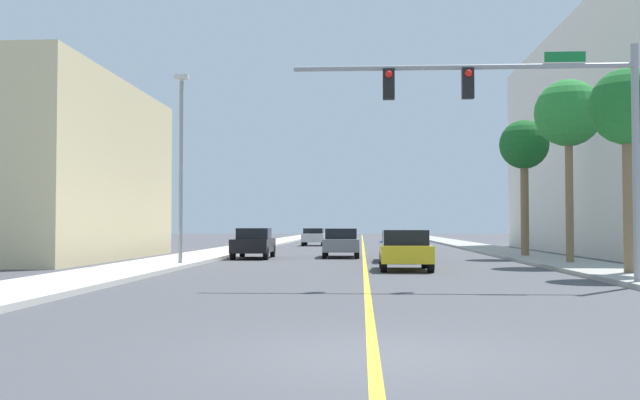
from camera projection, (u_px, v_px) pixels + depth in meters
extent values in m
plane|color=#47474C|center=(363.00, 249.00, 51.10)|extent=(192.00, 192.00, 0.00)
cube|color=beige|center=(245.00, 248.00, 51.58)|extent=(3.07, 168.00, 0.15)
cube|color=#9E9B93|center=(483.00, 248.00, 50.63)|extent=(3.07, 168.00, 0.15)
cube|color=yellow|center=(363.00, 249.00, 51.10)|extent=(0.16, 144.00, 0.01)
cylinder|color=gray|center=(636.00, 162.00, 19.50)|extent=(0.20, 0.20, 6.40)
cylinder|color=gray|center=(462.00, 67.00, 19.86)|extent=(9.24, 0.14, 0.14)
cube|color=black|center=(468.00, 83.00, 19.83)|extent=(0.32, 0.24, 0.84)
sphere|color=red|center=(469.00, 73.00, 19.70)|extent=(0.20, 0.20, 0.20)
cube|color=black|center=(389.00, 84.00, 19.95)|extent=(0.32, 0.24, 0.84)
sphere|color=red|center=(389.00, 74.00, 19.82)|extent=(0.20, 0.20, 0.20)
cube|color=#147233|center=(565.00, 57.00, 19.71)|extent=(1.10, 0.04, 0.28)
cylinder|color=gray|center=(181.00, 171.00, 29.00)|extent=(0.16, 0.16, 7.30)
cube|color=beige|center=(182.00, 77.00, 29.14)|extent=(0.56, 0.28, 0.20)
cylinder|color=brown|center=(630.00, 189.00, 23.04)|extent=(0.42, 0.42, 5.29)
sphere|color=#1E6B28|center=(628.00, 106.00, 23.14)|extent=(2.46, 2.46, 2.46)
cone|color=#1E6B28|center=(630.00, 116.00, 23.79)|extent=(1.19, 0.80, 1.35)
cone|color=#1E6B28|center=(611.00, 116.00, 23.80)|extent=(1.40, 1.03, 1.18)
cone|color=#1E6B28|center=(604.00, 113.00, 23.32)|extent=(0.63, 1.25, 1.20)
cone|color=#1E6B28|center=(620.00, 110.00, 22.59)|extent=(1.10, 0.99, 1.18)
cylinder|color=brown|center=(569.00, 187.00, 29.68)|extent=(0.31, 0.31, 6.11)
sphere|color=#287F33|center=(568.00, 113.00, 29.78)|extent=(2.75, 2.75, 2.75)
cone|color=#287F33|center=(589.00, 117.00, 29.64)|extent=(0.54, 1.24, 1.47)
cone|color=#287F33|center=(561.00, 121.00, 30.60)|extent=(1.64, 0.62, 1.25)
cone|color=#287F33|center=(548.00, 118.00, 29.92)|extent=(0.54, 1.20, 1.30)
cone|color=#287F33|center=(578.00, 115.00, 28.96)|extent=(1.55, 0.70, 1.21)
cylinder|color=brown|center=(525.00, 200.00, 36.30)|extent=(0.40, 0.40, 5.56)
sphere|color=#195B23|center=(524.00, 144.00, 36.40)|extent=(2.45, 2.45, 2.45)
cone|color=#195B23|center=(539.00, 148.00, 36.39)|extent=(0.49, 1.21, 1.13)
cone|color=#195B23|center=(522.00, 150.00, 37.12)|extent=(1.24, 0.56, 0.96)
cone|color=#195B23|center=(509.00, 149.00, 36.54)|extent=(0.58, 1.24, 1.29)
cone|color=#195B23|center=(527.00, 147.00, 35.66)|extent=(1.23, 0.44, 0.95)
cube|color=#BCBCC1|center=(314.00, 238.00, 59.15)|extent=(1.83, 3.85, 0.68)
cube|color=black|center=(314.00, 231.00, 58.88)|extent=(1.59, 1.95, 0.41)
cylinder|color=black|center=(306.00, 241.00, 60.55)|extent=(0.23, 0.64, 0.64)
cylinder|color=black|center=(325.00, 241.00, 60.44)|extent=(0.23, 0.64, 0.64)
cylinder|color=black|center=(303.00, 242.00, 57.84)|extent=(0.23, 0.64, 0.64)
cylinder|color=black|center=(323.00, 242.00, 57.72)|extent=(0.23, 0.64, 0.64)
cube|color=black|center=(254.00, 245.00, 36.24)|extent=(1.87, 4.31, 0.66)
cube|color=black|center=(254.00, 233.00, 36.40)|extent=(1.61, 1.86, 0.53)
cylinder|color=black|center=(266.00, 253.00, 34.61)|extent=(0.23, 0.64, 0.64)
cylinder|color=black|center=(233.00, 253.00, 34.67)|extent=(0.23, 0.64, 0.64)
cylinder|color=black|center=(273.00, 251.00, 37.78)|extent=(0.23, 0.64, 0.64)
cylinder|color=black|center=(242.00, 251.00, 37.84)|extent=(0.23, 0.64, 0.64)
cube|color=gold|center=(405.00, 253.00, 26.66)|extent=(1.86, 3.83, 0.61)
cube|color=black|center=(405.00, 237.00, 26.55)|extent=(1.62, 1.81, 0.55)
cylinder|color=black|center=(382.00, 260.00, 28.06)|extent=(0.23, 0.64, 0.64)
cylinder|color=black|center=(425.00, 260.00, 27.95)|extent=(0.23, 0.64, 0.64)
cylinder|color=black|center=(384.00, 263.00, 25.35)|extent=(0.23, 0.64, 0.64)
cylinder|color=black|center=(431.00, 264.00, 25.25)|extent=(0.23, 0.64, 0.64)
cube|color=slate|center=(341.00, 245.00, 37.57)|extent=(1.91, 4.40, 0.63)
cube|color=black|center=(341.00, 234.00, 37.55)|extent=(1.63, 1.88, 0.54)
cylinder|color=black|center=(326.00, 250.00, 39.22)|extent=(0.23, 0.64, 0.64)
cylinder|color=black|center=(356.00, 250.00, 39.16)|extent=(0.23, 0.64, 0.64)
cylinder|color=black|center=(325.00, 252.00, 35.96)|extent=(0.23, 0.64, 0.64)
cylinder|color=black|center=(357.00, 252.00, 35.90)|extent=(0.23, 0.64, 0.64)
cube|color=#1E389E|center=(400.00, 248.00, 33.23)|extent=(1.90, 4.63, 0.58)
cube|color=black|center=(400.00, 236.00, 33.07)|extent=(1.64, 2.36, 0.49)
cylinder|color=black|center=(382.00, 253.00, 35.02)|extent=(0.23, 0.64, 0.64)
cylinder|color=black|center=(415.00, 253.00, 34.90)|extent=(0.23, 0.64, 0.64)
cylinder|color=black|center=(382.00, 256.00, 31.54)|extent=(0.23, 0.64, 0.64)
cylinder|color=black|center=(420.00, 256.00, 31.42)|extent=(0.23, 0.64, 0.64)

